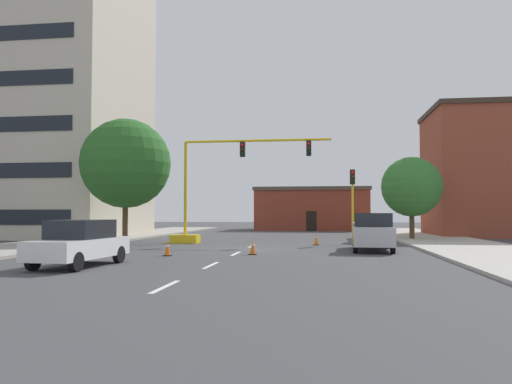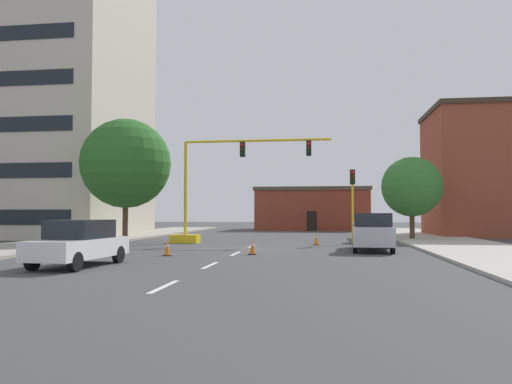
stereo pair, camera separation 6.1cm
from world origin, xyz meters
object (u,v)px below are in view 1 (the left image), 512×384
pickup_truck_silver (372,232)px  traffic_cone_roadside_b (316,239)px  traffic_cone_roadside_c (167,248)px  tree_left_near (126,164)px  traffic_signal_gantry (206,208)px  sedan_white_near_left (80,243)px  traffic_light_pole_right (353,189)px  traffic_cone_roadside_a (253,247)px  tree_right_mid (411,187)px

pickup_truck_silver → traffic_cone_roadside_b: (-3.01, 4.14, -0.60)m
pickup_truck_silver → traffic_cone_roadside_b: size_ratio=7.29×
traffic_cone_roadside_c → tree_left_near: bearing=122.6°
traffic_cone_roadside_b → traffic_signal_gantry: bearing=171.7°
sedan_white_near_left → traffic_cone_roadside_b: (8.60, 13.52, -0.52)m
traffic_light_pole_right → traffic_cone_roadside_a: bearing=-120.4°
tree_right_mid → traffic_cone_roadside_a: 17.44m
traffic_light_pole_right → tree_left_near: size_ratio=0.58×
tree_right_mid → traffic_cone_roadside_c: bearing=-131.9°
tree_left_near → traffic_cone_roadside_a: (9.72, -7.99, -4.94)m
traffic_cone_roadside_a → traffic_cone_roadside_b: size_ratio=0.98×
pickup_truck_silver → tree_left_near: bearing=163.4°
traffic_signal_gantry → traffic_light_pole_right: 9.64m
traffic_light_pole_right → tree_right_mid: tree_right_mid is taller
tree_left_near → traffic_cone_roadside_c: (5.89, -9.21, -4.94)m
traffic_signal_gantry → sedan_white_near_left: bearing=-95.3°
sedan_white_near_left → tree_left_near: bearing=106.1°
tree_right_mid → traffic_cone_roadside_b: size_ratio=8.10×
sedan_white_near_left → traffic_cone_roadside_a: sedan_white_near_left is taller
tree_left_near → tree_right_mid: size_ratio=1.36×
tree_left_near → sedan_white_near_left: 15.27m
pickup_truck_silver → sedan_white_near_left: bearing=-141.1°
sedan_white_near_left → traffic_cone_roadside_b: 16.03m
pickup_truck_silver → traffic_cone_roadside_c: pickup_truck_silver is taller
tree_right_mid → traffic_cone_roadside_c: size_ratio=8.39×
pickup_truck_silver → sedan_white_near_left: (-11.61, -9.38, -0.09)m
traffic_signal_gantry → traffic_cone_roadside_c: traffic_signal_gantry is taller
traffic_signal_gantry → traffic_cone_roadside_c: 9.94m
traffic_cone_roadside_a → pickup_truck_silver: bearing=29.2°
tree_left_near → sedan_white_near_left: size_ratio=1.79×
traffic_signal_gantry → traffic_cone_roadside_b: traffic_signal_gantry is taller
tree_right_mid → sedan_white_near_left: 25.50m
traffic_cone_roadside_a → traffic_cone_roadside_c: (-3.83, -1.22, -0.01)m
traffic_cone_roadside_c → tree_right_mid: bearing=48.1°
traffic_light_pole_right → sedan_white_near_left: size_ratio=1.04×
traffic_cone_roadside_b → tree_left_near: bearing=177.6°
traffic_signal_gantry → traffic_light_pole_right: bearing=2.5°
traffic_cone_roadside_a → tree_left_near: bearing=140.6°
tree_left_near → pickup_truck_silver: tree_left_near is taller
tree_right_mid → traffic_cone_roadside_b: 10.12m
traffic_light_pole_right → tree_right_mid: bearing=47.9°
traffic_light_pole_right → traffic_cone_roadside_b: traffic_light_pole_right is taller
traffic_light_pole_right → traffic_cone_roadside_a: 10.84m
traffic_signal_gantry → traffic_cone_roadside_b: (7.24, -1.06, -1.96)m
traffic_signal_gantry → tree_left_near: 6.19m
tree_right_mid → sedan_white_near_left: tree_right_mid is taller
traffic_cone_roadside_a → traffic_cone_roadside_b: 8.02m
tree_left_near → traffic_cone_roadside_c: tree_left_near is taller
traffic_light_pole_right → pickup_truck_silver: size_ratio=0.87×
traffic_cone_roadside_a → traffic_signal_gantry: bearing=116.8°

